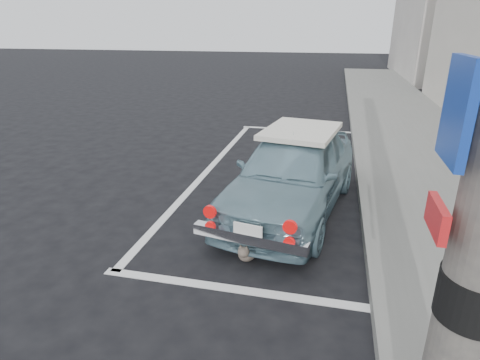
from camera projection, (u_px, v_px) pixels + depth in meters
The scene contains 7 objects.
ground at pixel (207, 258), 4.68m from camera, with size 80.00×80.00×0.00m, color black.
sidewalk at pixel (459, 208), 5.80m from camera, with size 2.80×40.00×0.15m, color slate.
pline_rear at pixel (238, 290), 4.12m from camera, with size 3.00×0.12×0.01m, color silver.
pline_front at pixel (300, 130), 10.48m from camera, with size 3.00×0.12×0.01m, color silver.
pline_side at pixel (209, 169), 7.60m from camera, with size 0.12×7.00×0.01m, color silver.
retro_coupe at pixel (293, 171), 5.73m from camera, with size 1.96×3.64×1.18m.
cat at pixel (248, 250), 4.61m from camera, with size 0.27×0.49×0.27m.
Camera 1 is at (1.29, -3.85, 2.53)m, focal length 30.00 mm.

